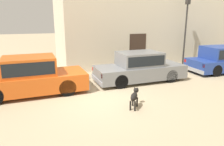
{
  "coord_description": "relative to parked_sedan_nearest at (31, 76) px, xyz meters",
  "views": [
    {
      "loc": [
        -2.17,
        -7.26,
        2.95
      ],
      "look_at": [
        0.57,
        0.2,
        0.9
      ],
      "focal_mm": 33.48,
      "sensor_mm": 36.0,
      "label": 1
    }
  ],
  "objects": [
    {
      "name": "parked_sedan_second",
      "position": [
        4.94,
        0.11,
        -0.04
      ],
      "size": [
        4.51,
        1.72,
        1.43
      ],
      "rotation": [
        0.0,
        0.0,
        0.01
      ],
      "color": "slate",
      "rests_on": "ground_plane"
    },
    {
      "name": "ground_plane",
      "position": [
        2.44,
        -1.45,
        -0.75
      ],
      "size": [
        80.0,
        80.0,
        0.0
      ],
      "primitive_type": "plane",
      "color": "tan"
    },
    {
      "name": "parked_sedan_nearest",
      "position": [
        0.0,
        0.0,
        0.0
      ],
      "size": [
        4.48,
        1.87,
        1.53
      ],
      "rotation": [
        0.0,
        0.0,
        0.02
      ],
      "color": "#D15619",
      "rests_on": "ground_plane"
    },
    {
      "name": "street_lamp",
      "position": [
        9.13,
        2.13,
        1.85
      ],
      "size": [
        0.22,
        0.22,
        4.1
      ],
      "color": "#2D2B28",
      "rests_on": "ground_plane"
    },
    {
      "name": "parked_sedan_third",
      "position": [
        10.35,
        0.16,
        -0.01
      ],
      "size": [
        4.41,
        1.96,
        1.47
      ],
      "rotation": [
        0.0,
        0.0,
        -0.05
      ],
      "color": "navy",
      "rests_on": "ground_plane"
    },
    {
      "name": "stray_dog_spotted",
      "position": [
        3.29,
        -2.71,
        -0.33
      ],
      "size": [
        0.65,
        0.82,
        0.65
      ],
      "rotation": [
        0.0,
        0.0,
        0.92
      ],
      "color": "black",
      "rests_on": "ground_plane"
    }
  ]
}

